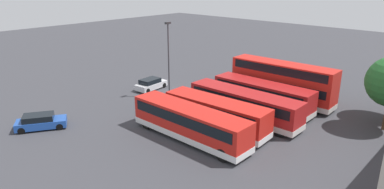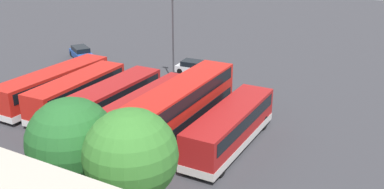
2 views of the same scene
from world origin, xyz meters
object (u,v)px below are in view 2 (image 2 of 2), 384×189
at_px(bus_single_deck_near_end, 231,126).
at_px(bus_double_decker_second, 184,110).
at_px(bus_single_deck_sixth, 55,85).
at_px(car_hatchback_silver, 195,68).
at_px(bus_single_deck_third, 148,110).
at_px(lamp_post_tall, 173,34).
at_px(bus_single_deck_fifth, 78,92).
at_px(car_small_green, 81,53).
at_px(bus_single_deck_fourth, 108,102).

xyz_separation_m(bus_single_deck_near_end, bus_double_decker_second, (3.42, 0.74, 0.83)).
bearing_deg(bus_single_deck_sixth, bus_double_decker_second, 175.84).
bearing_deg(car_hatchback_silver, bus_single_deck_third, 104.45).
bearing_deg(lamp_post_tall, bus_single_deck_sixth, 55.09).
height_order(bus_single_deck_fifth, bus_single_deck_sixth, same).
bearing_deg(bus_single_deck_sixth, lamp_post_tall, -124.91).
xyz_separation_m(bus_single_deck_fifth, car_small_green, (11.03, -12.26, -0.92)).
distance_m(bus_single_deck_third, bus_single_deck_fifth, 7.55).
relative_size(bus_double_decker_second, bus_single_deck_fifth, 1.13).
bearing_deg(lamp_post_tall, car_small_green, -8.79).
bearing_deg(bus_single_deck_near_end, bus_single_deck_sixth, -0.96).
xyz_separation_m(bus_single_deck_near_end, bus_single_deck_fourth, (10.66, 0.64, 0.00)).
height_order(bus_double_decker_second, bus_single_deck_sixth, bus_double_decker_second).
xyz_separation_m(bus_single_deck_sixth, car_small_green, (7.88, -11.85, -0.92)).
distance_m(bus_single_deck_third, car_small_green, 22.43).
distance_m(bus_single_deck_near_end, car_hatchback_silver, 17.25).
bearing_deg(car_hatchback_silver, bus_single_deck_fifth, 74.08).
bearing_deg(car_small_green, bus_single_deck_third, 146.01).
bearing_deg(bus_single_deck_third, bus_single_deck_sixth, -3.61).
distance_m(bus_double_decker_second, bus_single_deck_fourth, 7.29).
bearing_deg(bus_single_deck_near_end, bus_single_deck_third, 3.19).
height_order(bus_double_decker_second, bus_single_deck_third, bus_double_decker_second).
height_order(bus_single_deck_near_end, bus_single_deck_fourth, same).
relative_size(bus_single_deck_near_end, car_hatchback_silver, 2.54).
bearing_deg(bus_single_deck_fourth, bus_single_deck_sixth, -7.68).
distance_m(car_hatchback_silver, lamp_post_tall, 5.82).
distance_m(bus_single_deck_third, car_hatchback_silver, 14.54).
xyz_separation_m(bus_double_decker_second, bus_single_deck_sixth, (14.14, -1.03, -0.83)).
height_order(bus_single_deck_near_end, bus_single_deck_sixth, same).
bearing_deg(bus_double_decker_second, bus_single_deck_near_end, -167.85).
bearing_deg(bus_single_deck_near_end, lamp_post_tall, -42.31).
height_order(bus_single_deck_third, car_small_green, bus_single_deck_third).
bearing_deg(bus_single_deck_fifth, car_small_green, -48.01).
xyz_separation_m(bus_double_decker_second, car_small_green, (22.02, -12.88, -1.75)).
relative_size(bus_single_deck_near_end, bus_single_deck_third, 0.97).
bearing_deg(lamp_post_tall, bus_single_deck_fourth, 91.09).
relative_size(bus_single_deck_fifth, car_hatchback_silver, 2.47).
distance_m(bus_single_deck_near_end, bus_single_deck_fourth, 10.68).
bearing_deg(lamp_post_tall, bus_single_deck_third, 111.30).
relative_size(bus_single_deck_near_end, bus_double_decker_second, 0.91).
xyz_separation_m(bus_single_deck_near_end, car_hatchback_silver, (10.48, -13.67, -0.92)).
relative_size(bus_single_deck_near_end, bus_single_deck_fourth, 0.91).
bearing_deg(bus_single_deck_sixth, bus_single_deck_fifth, 172.65).
xyz_separation_m(bus_single_deck_third, bus_single_deck_fourth, (3.81, 0.25, 0.00)).
bearing_deg(lamp_post_tall, bus_double_decker_second, 125.02).
bearing_deg(bus_single_deck_near_end, bus_single_deck_fourth, 3.42).
bearing_deg(bus_single_deck_third, bus_double_decker_second, 174.14).
xyz_separation_m(bus_single_deck_third, car_small_green, (18.58, -12.53, -0.92)).
height_order(bus_single_deck_fourth, car_hatchback_silver, bus_single_deck_fourth).
relative_size(bus_double_decker_second, car_small_green, 2.52).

